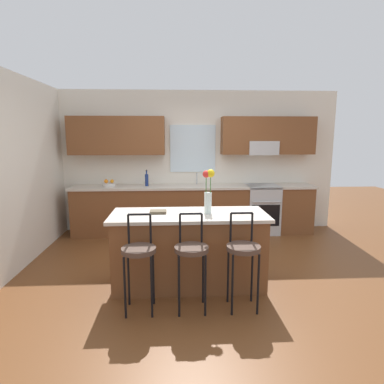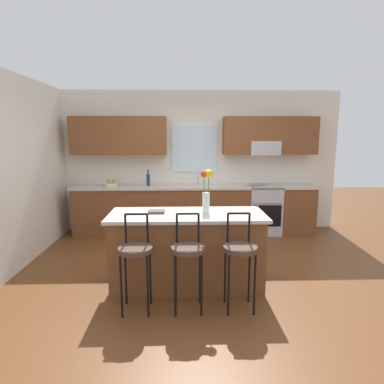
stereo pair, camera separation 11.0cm
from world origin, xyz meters
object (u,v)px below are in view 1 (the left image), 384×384
Objects in this scene: fruit_bowl_oranges at (109,184)px; oven_range at (261,209)px; bar_stool_middle at (192,253)px; bottle_olive_oil at (147,180)px; bar_stool_near at (139,254)px; cookbook at (158,212)px; flower_vase at (208,191)px; bar_stool_far at (243,252)px; kitchen_island at (189,249)px.

oven_range is at bearing -0.49° from fruit_bowl_oranges.
bar_stool_middle is 2.89m from bottle_olive_oil.
bottle_olive_oil is at bearing 92.94° from bar_stool_near.
fruit_bowl_oranges reaches higher than cookbook.
flower_vase is at bearing -120.08° from oven_range.
oven_range is 2.87m from cookbook.
cookbook is at bearing 145.85° from bar_stool_far.
fruit_bowl_oranges is at bearing 122.37° from kitchen_island.
bottle_olive_oil is at bearing 107.53° from kitchen_island.
bar_stool_near is 4.34× the size of fruit_bowl_oranges.
bar_stool_middle is 0.84m from flower_vase.
kitchen_island is at bearing -6.37° from cookbook.
oven_range is 2.92m from bar_stool_far.
fruit_bowl_oranges is 0.70m from bottle_olive_oil.
fruit_bowl_oranges is (-2.89, 0.02, 0.50)m from oven_range.
bottle_olive_oil is (-0.69, 2.19, 0.58)m from kitchen_island.
bar_stool_near is at bearing -126.63° from oven_range.
fruit_bowl_oranges is at bearing 115.26° from cookbook.
fruit_bowl_oranges reaches higher than oven_range.
bar_stool_middle is 0.79m from cookbook.
bar_stool_far reaches higher than kitchen_island.
kitchen_island is 2.65m from fruit_bowl_oranges.
oven_range is at bearing 71.01° from bar_stool_far.
flower_vase is 2.75m from fruit_bowl_oranges.
bottle_olive_oil reaches higher than bar_stool_near.
bar_stool_far is 3.07m from bottle_olive_oil.
bar_stool_middle is (0.55, 0.00, 0.00)m from bar_stool_near.
cookbook is (-1.87, -2.13, 0.48)m from oven_range.
bar_stool_far is at bearing 0.00° from bar_stool_near.
bottle_olive_oil reaches higher than cookbook.
bar_stool_middle is 1.00× the size of bar_stool_far.
bar_stool_middle is at bearing -63.42° from fruit_bowl_oranges.
kitchen_island is 1.82× the size of bar_stool_far.
oven_range is at bearing 61.46° from bar_stool_middle.
oven_range is 0.88× the size of bar_stool_middle.
bar_stool_middle is 5.21× the size of cookbook.
bar_stool_middle is at bearing -76.00° from bottle_olive_oil.
bar_stool_near and bar_stool_middle have the same top height.
bar_stool_near is 1.10m from bar_stool_far.
oven_range is at bearing -0.64° from bottle_olive_oil.
cookbook is at bearing 120.89° from bar_stool_middle.
fruit_bowl_oranges is at bearing 179.51° from oven_range.
kitchen_island is at bearing -72.47° from bottle_olive_oil.
bar_stool_far is at bearing -34.15° from cookbook.
oven_range is 0.88× the size of bar_stool_far.
bar_stool_near is 0.55m from bar_stool_middle.
oven_range is at bearing 48.63° from cookbook.
cookbook is at bearing 173.63° from kitchen_island.
bar_stool_middle is 3.44× the size of bottle_olive_oil.
bottle_olive_oil is (-0.92, 2.21, -0.16)m from flower_vase.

